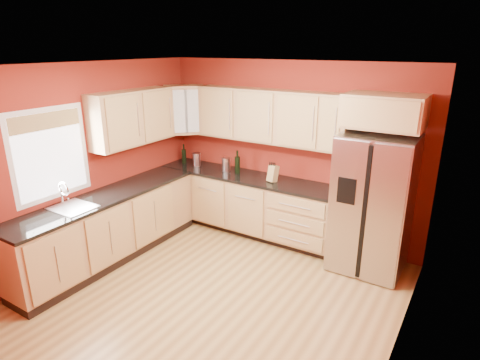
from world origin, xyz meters
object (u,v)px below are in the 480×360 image
(canister_left, at_px, (226,164))
(knife_block, at_px, (273,173))
(soap_dispenser, at_px, (334,185))
(refrigerator, at_px, (372,204))
(wine_bottle_a, at_px, (184,154))

(canister_left, xyz_separation_m, knife_block, (0.85, -0.06, 0.01))
(knife_block, relative_size, soap_dispenser, 1.32)
(canister_left, bearing_deg, knife_block, -3.82)
(refrigerator, xyz_separation_m, knife_block, (-1.44, 0.04, 0.15))
(refrigerator, height_order, wine_bottle_a, refrigerator)
(refrigerator, relative_size, canister_left, 8.31)
(canister_left, xyz_separation_m, wine_bottle_a, (-0.84, -0.01, 0.06))
(canister_left, height_order, wine_bottle_a, wine_bottle_a)
(wine_bottle_a, distance_m, soap_dispenser, 2.57)
(wine_bottle_a, xyz_separation_m, soap_dispenser, (2.57, 0.01, -0.07))
(canister_left, distance_m, knife_block, 0.85)
(canister_left, relative_size, wine_bottle_a, 0.66)
(refrigerator, distance_m, knife_block, 1.45)
(wine_bottle_a, distance_m, knife_block, 1.68)
(canister_left, relative_size, knife_block, 0.90)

